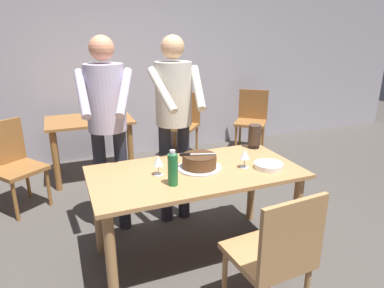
# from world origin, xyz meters

# --- Properties ---
(ground_plane) EXTENTS (14.00, 14.00, 0.00)m
(ground_plane) POSITION_xyz_m (0.00, 0.00, 0.00)
(ground_plane) COLOR #4C4742
(back_wall) EXTENTS (10.00, 0.12, 2.70)m
(back_wall) POSITION_xyz_m (0.00, 2.68, 1.35)
(back_wall) COLOR #ADA8B2
(back_wall) RESTS_ON ground_plane
(main_dining_table) EXTENTS (1.57, 0.80, 0.75)m
(main_dining_table) POSITION_xyz_m (0.00, 0.00, 0.63)
(main_dining_table) COLOR tan
(main_dining_table) RESTS_ON ground_plane
(cake_on_platter) EXTENTS (0.34, 0.34, 0.11)m
(cake_on_platter) POSITION_xyz_m (0.04, 0.03, 0.80)
(cake_on_platter) COLOR silver
(cake_on_platter) RESTS_ON main_dining_table
(cake_knife) EXTENTS (0.26, 0.10, 0.02)m
(cake_knife) POSITION_xyz_m (-0.03, 0.05, 0.87)
(cake_knife) COLOR silver
(cake_knife) RESTS_ON cake_on_platter
(plate_stack) EXTENTS (0.22, 0.22, 0.04)m
(plate_stack) POSITION_xyz_m (0.54, -0.16, 0.77)
(plate_stack) COLOR white
(plate_stack) RESTS_ON main_dining_table
(wine_glass_near) EXTENTS (0.08, 0.08, 0.14)m
(wine_glass_near) POSITION_xyz_m (0.37, -0.09, 0.85)
(wine_glass_near) COLOR silver
(wine_glass_near) RESTS_ON main_dining_table
(wine_glass_far) EXTENTS (0.08, 0.08, 0.14)m
(wine_glass_far) POSITION_xyz_m (-0.28, 0.02, 0.85)
(wine_glass_far) COLOR silver
(wine_glass_far) RESTS_ON main_dining_table
(water_bottle) EXTENTS (0.07, 0.07, 0.25)m
(water_bottle) POSITION_xyz_m (-0.24, -0.18, 0.86)
(water_bottle) COLOR #1E6B38
(water_bottle) RESTS_ON main_dining_table
(hurricane_lamp) EXTENTS (0.11, 0.11, 0.21)m
(hurricane_lamp) POSITION_xyz_m (0.69, 0.29, 0.86)
(hurricane_lamp) COLOR black
(hurricane_lamp) RESTS_ON main_dining_table
(person_cutting_cake) EXTENTS (0.47, 0.55, 1.72)m
(person_cutting_cake) POSITION_xyz_m (0.04, 0.61, 1.08)
(person_cutting_cake) COLOR #2D2D38
(person_cutting_cake) RESTS_ON ground_plane
(person_standing_beside) EXTENTS (0.46, 0.57, 1.72)m
(person_standing_beside) POSITION_xyz_m (-0.54, 0.64, 1.08)
(person_standing_beside) COLOR #2D2D38
(person_standing_beside) RESTS_ON ground_plane
(chair_near_side) EXTENTS (0.47, 0.47, 0.90)m
(chair_near_side) POSITION_xyz_m (0.19, -0.78, 0.49)
(chair_near_side) COLOR tan
(chair_near_side) RESTS_ON ground_plane
(background_table) EXTENTS (1.00, 0.70, 0.74)m
(background_table) POSITION_xyz_m (-0.57, 1.98, 0.58)
(background_table) COLOR #9E6633
(background_table) RESTS_ON ground_plane
(background_chair_0) EXTENTS (0.62, 0.62, 0.90)m
(background_chair_0) POSITION_xyz_m (0.77, 2.35, 0.49)
(background_chair_0) COLOR #9E6633
(background_chair_0) RESTS_ON ground_plane
(background_chair_1) EXTENTS (0.62, 0.62, 0.90)m
(background_chair_1) POSITION_xyz_m (1.81, 2.16, 0.49)
(background_chair_1) COLOR #9E6633
(background_chair_1) RESTS_ON ground_plane
(background_chair_2) EXTENTS (0.61, 0.61, 0.90)m
(background_chair_2) POSITION_xyz_m (-1.39, 1.45, 0.49)
(background_chair_2) COLOR #9E6633
(background_chair_2) RESTS_ON ground_plane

